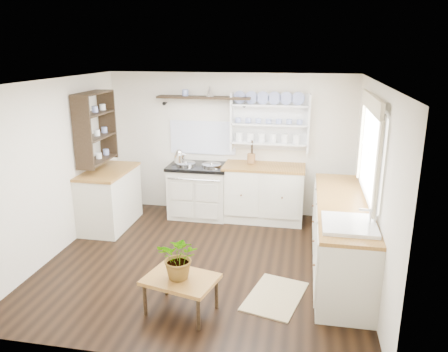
# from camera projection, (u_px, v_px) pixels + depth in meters

# --- Properties ---
(floor) EXTENTS (4.00, 3.80, 0.01)m
(floor) POSITION_uv_depth(u_px,v_px,m) (204.00, 261.00, 5.68)
(floor) COLOR black
(floor) RESTS_ON ground
(wall_back) EXTENTS (4.00, 0.02, 2.30)m
(wall_back) POSITION_uv_depth(u_px,v_px,m) (230.00, 144.00, 7.15)
(wall_back) COLOR silver
(wall_back) RESTS_ON ground
(wall_right) EXTENTS (0.02, 3.80, 2.30)m
(wall_right) POSITION_uv_depth(u_px,v_px,m) (373.00, 186.00, 5.00)
(wall_right) COLOR silver
(wall_right) RESTS_ON ground
(wall_left) EXTENTS (0.02, 3.80, 2.30)m
(wall_left) POSITION_uv_depth(u_px,v_px,m) (55.00, 169.00, 5.71)
(wall_left) COLOR silver
(wall_left) RESTS_ON ground
(ceiling) EXTENTS (4.00, 3.80, 0.01)m
(ceiling) POSITION_uv_depth(u_px,v_px,m) (202.00, 81.00, 5.03)
(ceiling) COLOR white
(ceiling) RESTS_ON wall_back
(window) EXTENTS (0.08, 1.55, 1.22)m
(window) POSITION_uv_depth(u_px,v_px,m) (370.00, 148.00, 5.04)
(window) COLOR white
(window) RESTS_ON wall_right
(aga_cooker) EXTENTS (0.96, 0.67, 0.89)m
(aga_cooker) POSITION_uv_depth(u_px,v_px,m) (199.00, 190.00, 7.12)
(aga_cooker) COLOR beige
(aga_cooker) RESTS_ON floor
(back_cabinets) EXTENTS (1.27, 0.63, 0.90)m
(back_cabinets) POSITION_uv_depth(u_px,v_px,m) (264.00, 192.00, 6.95)
(back_cabinets) COLOR beige
(back_cabinets) RESTS_ON floor
(right_cabinets) EXTENTS (0.62, 2.43, 0.90)m
(right_cabinets) POSITION_uv_depth(u_px,v_px,m) (341.00, 236.00, 5.34)
(right_cabinets) COLOR beige
(right_cabinets) RESTS_ON floor
(belfast_sink) EXTENTS (0.55, 0.60, 0.45)m
(belfast_sink) POSITION_uv_depth(u_px,v_px,m) (348.00, 235.00, 4.54)
(belfast_sink) COLOR white
(belfast_sink) RESTS_ON right_cabinets
(left_cabinets) EXTENTS (0.62, 1.13, 0.90)m
(left_cabinets) POSITION_uv_depth(u_px,v_px,m) (110.00, 198.00, 6.70)
(left_cabinets) COLOR beige
(left_cabinets) RESTS_ON floor
(plate_rack) EXTENTS (1.20, 0.22, 0.90)m
(plate_rack) POSITION_uv_depth(u_px,v_px,m) (270.00, 121.00, 6.88)
(plate_rack) COLOR white
(plate_rack) RESTS_ON wall_back
(high_shelf) EXTENTS (1.50, 0.29, 0.16)m
(high_shelf) POSITION_uv_depth(u_px,v_px,m) (204.00, 98.00, 6.89)
(high_shelf) COLOR black
(high_shelf) RESTS_ON wall_back
(left_shelving) EXTENTS (0.28, 0.80, 1.05)m
(left_shelving) POSITION_uv_depth(u_px,v_px,m) (95.00, 127.00, 6.42)
(left_shelving) COLOR black
(left_shelving) RESTS_ON wall_left
(kettle) EXTENTS (0.16, 0.16, 0.20)m
(kettle) POSITION_uv_depth(u_px,v_px,m) (179.00, 156.00, 6.89)
(kettle) COLOR silver
(kettle) RESTS_ON aga_cooker
(utensil_crock) EXTENTS (0.13, 0.13, 0.15)m
(utensil_crock) POSITION_uv_depth(u_px,v_px,m) (251.00, 158.00, 6.92)
(utensil_crock) COLOR brown
(utensil_crock) RESTS_ON back_cabinets
(center_table) EXTENTS (0.82, 0.67, 0.39)m
(center_table) POSITION_uv_depth(u_px,v_px,m) (181.00, 282.00, 4.52)
(center_table) COLOR brown
(center_table) RESTS_ON floor
(potted_plant) EXTENTS (0.45, 0.40, 0.47)m
(potted_plant) POSITION_uv_depth(u_px,v_px,m) (180.00, 257.00, 4.44)
(potted_plant) COLOR #3F7233
(potted_plant) RESTS_ON center_table
(floor_rug) EXTENTS (0.74, 0.96, 0.02)m
(floor_rug) POSITION_uv_depth(u_px,v_px,m) (275.00, 296.00, 4.87)
(floor_rug) COLOR #A08B5D
(floor_rug) RESTS_ON floor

